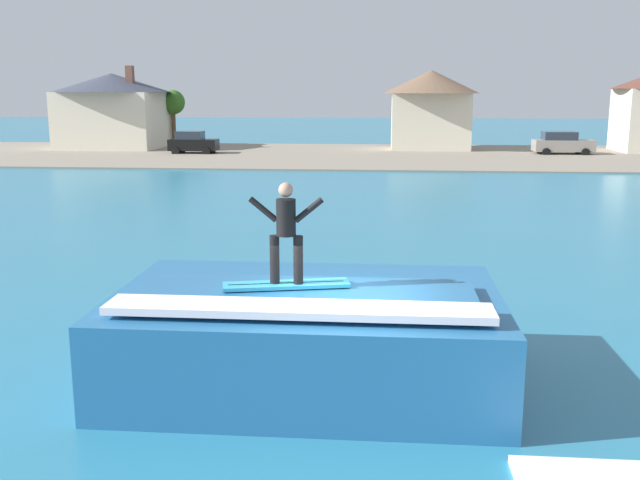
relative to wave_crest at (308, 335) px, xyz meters
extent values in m
plane|color=teal|center=(0.67, -0.80, -0.84)|extent=(260.00, 260.00, 0.00)
cube|color=#246498|center=(0.00, 0.04, -0.05)|extent=(6.55, 4.37, 1.59)
cube|color=#246498|center=(0.00, -0.51, 0.84)|extent=(5.57, 1.97, 0.18)
cube|color=white|center=(0.00, -1.38, 0.89)|extent=(5.89, 0.79, 0.12)
cube|color=#33A5CC|center=(-0.32, -0.32, 0.98)|extent=(2.14, 0.92, 0.06)
cube|color=black|center=(-0.32, -0.32, 1.00)|extent=(1.88, 0.47, 0.01)
cylinder|color=black|center=(-0.50, -0.35, 1.41)|extent=(0.16, 0.16, 0.80)
cylinder|color=black|center=(-0.11, -0.35, 1.41)|extent=(0.16, 0.16, 0.80)
cylinder|color=black|center=(-0.31, -0.35, 2.11)|extent=(0.32, 0.32, 0.60)
sphere|color=tan|center=(-0.31, -0.35, 2.56)|extent=(0.24, 0.24, 0.24)
cylinder|color=black|center=(-0.68, -0.35, 2.24)|extent=(0.49, 0.10, 0.43)
cylinder|color=black|center=(0.06, -0.35, 2.24)|extent=(0.49, 0.10, 0.43)
cube|color=gray|center=(0.67, 45.41, -0.79)|extent=(120.00, 22.83, 0.11)
cube|color=black|center=(-13.96, 45.53, -0.07)|extent=(3.84, 1.70, 0.90)
cube|color=#262D38|center=(-14.25, 45.53, 0.70)|extent=(2.11, 1.53, 0.64)
cylinder|color=black|center=(-12.72, 46.43, -0.52)|extent=(0.64, 0.22, 0.64)
cylinder|color=black|center=(-12.72, 44.62, -0.52)|extent=(0.64, 0.22, 0.64)
cylinder|color=black|center=(-15.21, 46.43, -0.52)|extent=(0.64, 0.22, 0.64)
cylinder|color=black|center=(-15.21, 44.62, -0.52)|extent=(0.64, 0.22, 0.64)
cube|color=gray|center=(15.41, 47.40, -0.07)|extent=(4.59, 1.99, 0.90)
cube|color=#262D38|center=(15.07, 47.40, 0.70)|extent=(2.53, 1.79, 0.64)
cylinder|color=black|center=(16.90, 48.44, -0.52)|extent=(0.64, 0.22, 0.64)
cylinder|color=black|center=(16.90, 46.35, -0.52)|extent=(0.64, 0.22, 0.64)
cylinder|color=black|center=(13.92, 48.44, -0.52)|extent=(0.64, 0.22, 0.64)
cylinder|color=black|center=(13.92, 46.35, -0.52)|extent=(0.64, 0.22, 0.64)
cube|color=beige|center=(-22.40, 50.62, 1.61)|extent=(8.27, 7.61, 4.91)
cone|color=#383D4C|center=(-22.40, 50.62, 4.87)|extent=(10.26, 10.26, 1.60)
cube|color=brown|center=(-20.33, 49.48, 5.37)|extent=(0.60, 0.60, 1.80)
cube|color=beige|center=(5.14, 51.32, 1.57)|extent=(6.55, 4.77, 4.82)
cone|color=brown|center=(5.14, 51.32, 4.94)|extent=(8.12, 8.12, 1.92)
cylinder|color=brown|center=(-17.95, 53.73, 0.83)|extent=(0.39, 0.39, 3.35)
sphere|color=#33641F|center=(-17.95, 53.73, 3.17)|extent=(2.21, 2.21, 2.21)
camera|label=1|loc=(1.26, -11.87, 4.12)|focal=40.74mm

